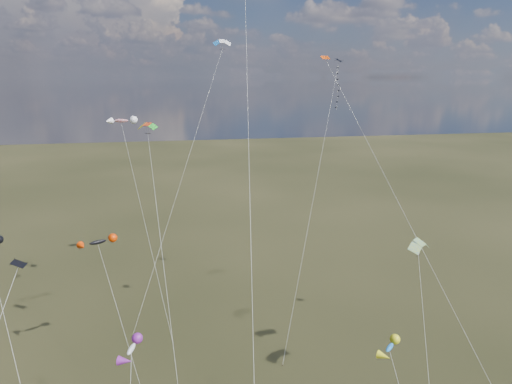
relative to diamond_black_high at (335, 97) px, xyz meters
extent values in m
cube|color=black|center=(0.62, 0.92, 4.61)|extent=(1.21, 1.22, 0.44)
cylinder|color=silver|center=(-4.87, -7.19, -11.36)|extent=(11.01, 16.26, 31.96)
cube|color=#332316|center=(-10.36, -15.31, -27.28)|extent=(0.10, 0.10, 0.12)
cylinder|color=silver|center=(-15.25, -23.39, -5.78)|extent=(4.55, 31.54, 43.13)
cube|color=black|center=(-31.17, -26.40, -9.35)|extent=(0.83, 0.90, 0.39)
cube|color=#F24808|center=(-4.55, -8.75, 4.52)|extent=(0.88, 0.82, 0.36)
cylinder|color=silver|center=(1.09, -19.14, -11.41)|extent=(11.32, 20.81, 31.88)
cylinder|color=silver|center=(-19.92, 1.37, -9.99)|extent=(13.20, 15.82, 34.71)
cube|color=#332316|center=(-26.50, -6.53, -27.28)|extent=(0.10, 0.10, 0.12)
cylinder|color=silver|center=(-1.24, -27.21, -19.66)|extent=(3.94, 12.03, 15.38)
cylinder|color=silver|center=(-22.05, -17.57, -14.73)|extent=(2.42, 17.48, 25.22)
ellipsoid|color=black|center=(-29.02, -9.05, -14.35)|extent=(3.71, 2.63, 1.06)
cylinder|color=silver|center=(-26.98, -12.74, -20.84)|extent=(4.12, 7.41, 13.00)
cylinder|color=silver|center=(-33.98, -21.76, -19.25)|extent=(6.31, 12.27, 16.19)
ellipsoid|color=silver|center=(-24.20, -28.89, -14.92)|extent=(1.48, 2.72, 0.81)
ellipsoid|color=red|center=(-27.31, 6.47, -3.08)|extent=(4.22, 2.82, 1.17)
cylinder|color=silver|center=(-24.51, -1.37, -15.21)|extent=(5.63, 15.71, 24.27)
cube|color=#332316|center=(-21.71, -9.22, -27.28)|extent=(0.10, 0.10, 0.12)
ellipsoid|color=blue|center=(-7.45, -32.11, -14.78)|extent=(2.19, 2.15, 0.80)
camera|label=1|loc=(-21.06, -56.60, 2.48)|focal=32.00mm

